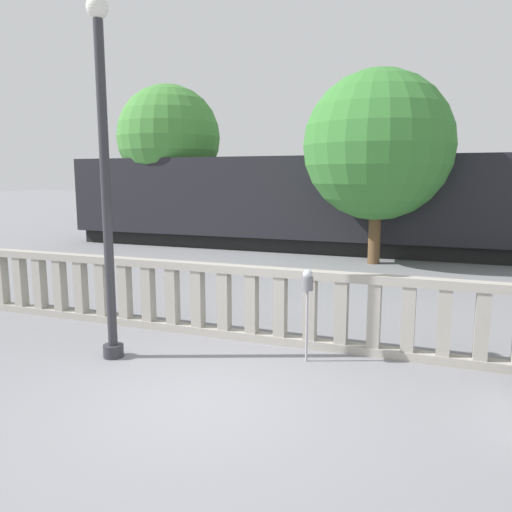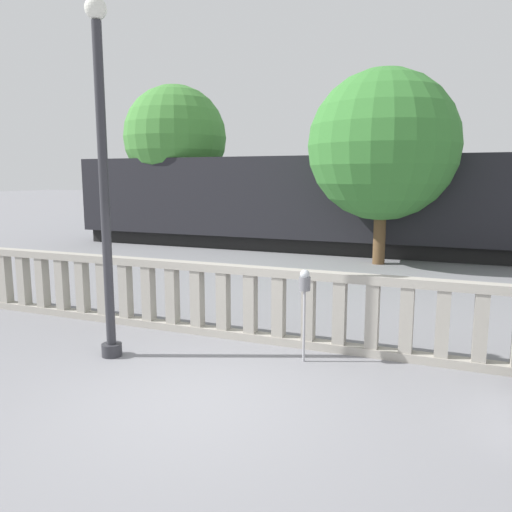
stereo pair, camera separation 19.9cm
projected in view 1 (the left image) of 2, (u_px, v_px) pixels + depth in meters
name	position (u px, v px, depth m)	size (l,w,h in m)	color
ground_plane	(201.00, 401.00, 6.41)	(160.00, 160.00, 0.00)	slate
balustrade	(266.00, 305.00, 8.60)	(14.06, 0.24, 1.32)	#9E998E
lamppost	(105.00, 176.00, 7.53)	(0.32, 0.32, 5.41)	#2D2D33
parking_meter	(307.00, 288.00, 7.61)	(0.18, 0.18, 1.46)	#99999E
train_near	(338.00, 202.00, 18.89)	(21.91, 2.70, 4.20)	black
train_far	(340.00, 198.00, 27.82)	(26.01, 2.91, 3.81)	black
tree_left	(169.00, 138.00, 21.59)	(4.44, 4.44, 6.75)	brown
tree_right	(378.00, 146.00, 15.97)	(4.77, 4.77, 6.22)	brown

